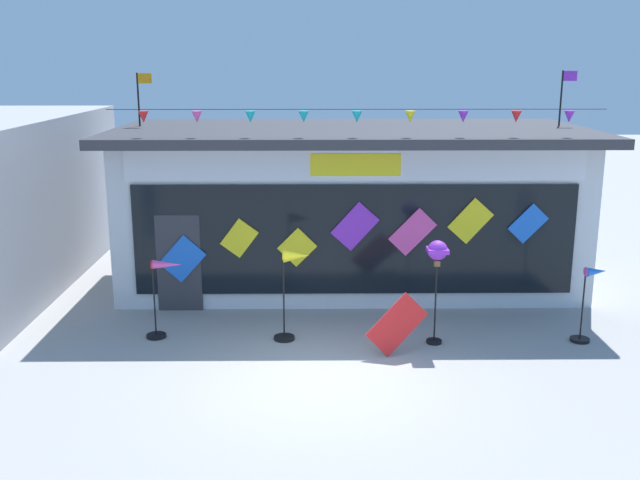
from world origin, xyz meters
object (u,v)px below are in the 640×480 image
(kite_shop_building, at_px, (349,204))
(wind_spinner_left, at_px, (292,278))
(display_kite_on_ground, at_px, (397,325))
(wind_spinner_center_left, at_px, (437,259))
(wind_spinner_center_right, at_px, (589,299))
(wind_spinner_far_left, at_px, (163,289))

(kite_shop_building, xyz_separation_m, wind_spinner_left, (-1.21, -3.78, -0.63))
(wind_spinner_left, relative_size, display_kite_on_ground, 1.67)
(wind_spinner_left, height_order, wind_spinner_center_left, wind_spinner_center_left)
(wind_spinner_center_left, bearing_deg, display_kite_on_ground, -144.75)
(wind_spinner_center_right, height_order, display_kite_on_ground, wind_spinner_center_right)
(kite_shop_building, height_order, wind_spinner_center_right, kite_shop_building)
(wind_spinner_far_left, distance_m, display_kite_on_ground, 4.30)
(wind_spinner_left, relative_size, wind_spinner_center_right, 1.21)
(kite_shop_building, distance_m, wind_spinner_center_right, 5.80)
(wind_spinner_far_left, bearing_deg, display_kite_on_ground, -11.66)
(wind_spinner_far_left, bearing_deg, wind_spinner_left, -3.09)
(kite_shop_building, xyz_separation_m, wind_spinner_center_left, (1.36, -3.99, -0.22))
(wind_spinner_far_left, xyz_separation_m, display_kite_on_ground, (4.20, -0.87, -0.39))
(display_kite_on_ground, bearing_deg, wind_spinner_left, 157.94)
(wind_spinner_left, bearing_deg, kite_shop_building, 72.22)
(kite_shop_building, relative_size, wind_spinner_center_left, 5.36)
(wind_spinner_far_left, height_order, wind_spinner_center_left, wind_spinner_center_left)
(wind_spinner_far_left, height_order, display_kite_on_ground, wind_spinner_far_left)
(wind_spinner_left, xyz_separation_m, display_kite_on_ground, (1.82, -0.74, -0.62))
(kite_shop_building, xyz_separation_m, wind_spinner_center_right, (4.14, -3.93, -1.00))
(kite_shop_building, bearing_deg, display_kite_on_ground, -82.33)
(kite_shop_building, height_order, wind_spinner_center_left, kite_shop_building)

